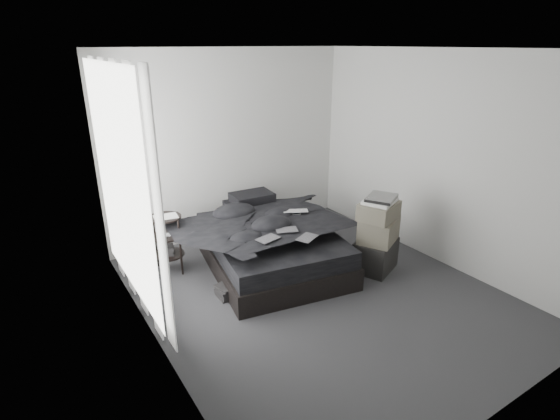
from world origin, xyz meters
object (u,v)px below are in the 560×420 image
laptop (296,207)px  box_lower (375,255)px  bed (271,256)px  side_stand (168,244)px

laptop → box_lower: laptop is taller
laptop → bed: bearing=-154.5°
bed → laptop: (0.36, -0.02, 0.58)m
bed → laptop: size_ratio=6.24×
bed → side_stand: size_ratio=2.76×
laptop → box_lower: bearing=-20.5°
bed → box_lower: size_ratio=3.76×
bed → box_lower: (1.04, -0.78, 0.06)m
bed → box_lower: box_lower is taller
laptop → box_lower: 1.15m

